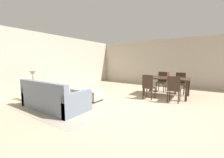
{
  "coord_description": "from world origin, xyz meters",
  "views": [
    {
      "loc": [
        1.77,
        -3.68,
        1.41
      ],
      "look_at": [
        -1.11,
        0.68,
        0.76
      ],
      "focal_mm": 22.49,
      "sensor_mm": 36.0,
      "label": 1
    }
  ],
  "objects_px": {
    "dining_chair_near_right": "(174,88)",
    "couch": "(54,99)",
    "table_lamp": "(33,74)",
    "dining_chair_far_left": "(162,80)",
    "book_on_ottoman": "(86,89)",
    "vase_centerpiece": "(169,75)",
    "side_table": "(34,88)",
    "dining_chair_near_left": "(148,85)",
    "dining_table": "(166,80)",
    "dining_chair_far_right": "(180,82)",
    "ottoman_table": "(87,94)"
  },
  "relations": [
    {
      "from": "dining_chair_near_left",
      "to": "dining_chair_far_left",
      "type": "relative_size",
      "value": 1.0
    },
    {
      "from": "couch",
      "to": "dining_chair_near_right",
      "type": "height_order",
      "value": "dining_chair_near_right"
    },
    {
      "from": "vase_centerpiece",
      "to": "book_on_ottoman",
      "type": "xyz_separation_m",
      "value": [
        -2.38,
        -2.31,
        -0.47
      ]
    },
    {
      "from": "dining_chair_near_left",
      "to": "dining_chair_near_right",
      "type": "xyz_separation_m",
      "value": [
        0.88,
        0.02,
        0.0
      ]
    },
    {
      "from": "couch",
      "to": "dining_chair_near_right",
      "type": "bearing_deg",
      "value": 42.14
    },
    {
      "from": "dining_chair_far_right",
      "to": "book_on_ottoman",
      "type": "bearing_deg",
      "value": -131.26
    },
    {
      "from": "couch",
      "to": "ottoman_table",
      "type": "relative_size",
      "value": 1.79
    },
    {
      "from": "table_lamp",
      "to": "dining_table",
      "type": "relative_size",
      "value": 0.31
    },
    {
      "from": "table_lamp",
      "to": "dining_chair_far_left",
      "type": "bearing_deg",
      "value": 50.82
    },
    {
      "from": "dining_chair_far_right",
      "to": "table_lamp",
      "type": "bearing_deg",
      "value": -135.45
    },
    {
      "from": "ottoman_table",
      "to": "dining_chair_near_right",
      "type": "bearing_deg",
      "value": 26.39
    },
    {
      "from": "couch",
      "to": "dining_chair_near_left",
      "type": "height_order",
      "value": "dining_chair_near_left"
    },
    {
      "from": "dining_chair_far_left",
      "to": "dining_chair_far_right",
      "type": "distance_m",
      "value": 0.8
    },
    {
      "from": "side_table",
      "to": "dining_chair_near_right",
      "type": "height_order",
      "value": "dining_chair_near_right"
    },
    {
      "from": "ottoman_table",
      "to": "dining_chair_far_right",
      "type": "xyz_separation_m",
      "value": [
        2.73,
        3.04,
        0.3
      ]
    },
    {
      "from": "side_table",
      "to": "table_lamp",
      "type": "distance_m",
      "value": 0.53
    },
    {
      "from": "book_on_ottoman",
      "to": "vase_centerpiece",
      "type": "bearing_deg",
      "value": 44.08
    },
    {
      "from": "dining_chair_far_left",
      "to": "side_table",
      "type": "bearing_deg",
      "value": -129.18
    },
    {
      "from": "dining_chair_far_right",
      "to": "dining_chair_near_left",
      "type": "bearing_deg",
      "value": -116.88
    },
    {
      "from": "dining_chair_near_right",
      "to": "vase_centerpiece",
      "type": "xyz_separation_m",
      "value": [
        -0.36,
        0.89,
        0.36
      ]
    },
    {
      "from": "side_table",
      "to": "vase_centerpiece",
      "type": "distance_m",
      "value": 5.2
    },
    {
      "from": "dining_chair_near_right",
      "to": "book_on_ottoman",
      "type": "distance_m",
      "value": 3.09
    },
    {
      "from": "dining_chair_far_left",
      "to": "dining_chair_far_right",
      "type": "height_order",
      "value": "same"
    },
    {
      "from": "dining_table",
      "to": "vase_centerpiece",
      "type": "height_order",
      "value": "vase_centerpiece"
    },
    {
      "from": "ottoman_table",
      "to": "book_on_ottoman",
      "type": "xyz_separation_m",
      "value": [
        0.01,
        -0.06,
        0.18
      ]
    },
    {
      "from": "dining_chair_far_left",
      "to": "book_on_ottoman",
      "type": "relative_size",
      "value": 3.54
    },
    {
      "from": "ottoman_table",
      "to": "dining_chair_far_right",
      "type": "relative_size",
      "value": 1.29
    },
    {
      "from": "dining_chair_near_right",
      "to": "dining_chair_far_right",
      "type": "relative_size",
      "value": 1.0
    },
    {
      "from": "couch",
      "to": "dining_chair_far_right",
      "type": "xyz_separation_m",
      "value": [
        2.89,
        4.31,
        0.24
      ]
    },
    {
      "from": "dining_chair_near_left",
      "to": "dining_chair_far_right",
      "type": "height_order",
      "value": "same"
    },
    {
      "from": "ottoman_table",
      "to": "dining_chair_far_left",
      "type": "xyz_separation_m",
      "value": [
        1.93,
        3.09,
        0.3
      ]
    },
    {
      "from": "ottoman_table",
      "to": "dining_chair_near_left",
      "type": "height_order",
      "value": "dining_chair_near_left"
    },
    {
      "from": "dining_table",
      "to": "dining_chair_far_left",
      "type": "bearing_deg",
      "value": 113.74
    },
    {
      "from": "dining_chair_far_left",
      "to": "table_lamp",
      "type": "bearing_deg",
      "value": -129.18
    },
    {
      "from": "vase_centerpiece",
      "to": "ottoman_table",
      "type": "bearing_deg",
      "value": -136.72
    },
    {
      "from": "side_table",
      "to": "dining_chair_far_left",
      "type": "bearing_deg",
      "value": 50.82
    },
    {
      "from": "table_lamp",
      "to": "couch",
      "type": "bearing_deg",
      "value": -5.36
    },
    {
      "from": "dining_table",
      "to": "dining_chair_far_right",
      "type": "xyz_separation_m",
      "value": [
        0.41,
        0.82,
        -0.15
      ]
    },
    {
      "from": "couch",
      "to": "vase_centerpiece",
      "type": "height_order",
      "value": "vase_centerpiece"
    },
    {
      "from": "dining_chair_near_right",
      "to": "book_on_ottoman",
      "type": "relative_size",
      "value": 3.54
    },
    {
      "from": "dining_chair_near_left",
      "to": "vase_centerpiece",
      "type": "distance_m",
      "value": 1.1
    },
    {
      "from": "book_on_ottoman",
      "to": "ottoman_table",
      "type": "bearing_deg",
      "value": 98.66
    },
    {
      "from": "dining_chair_far_left",
      "to": "dining_chair_near_right",
      "type": "bearing_deg",
      "value": -64.44
    },
    {
      "from": "book_on_ottoman",
      "to": "dining_chair_far_left",
      "type": "bearing_deg",
      "value": 58.65
    },
    {
      "from": "couch",
      "to": "dining_chair_near_left",
      "type": "relative_size",
      "value": 2.31
    },
    {
      "from": "couch",
      "to": "book_on_ottoman",
      "type": "relative_size",
      "value": 8.19
    },
    {
      "from": "dining_chair_near_right",
      "to": "couch",
      "type": "bearing_deg",
      "value": -137.86
    },
    {
      "from": "ottoman_table",
      "to": "dining_chair_near_right",
      "type": "height_order",
      "value": "dining_chair_near_right"
    },
    {
      "from": "side_table",
      "to": "dining_chair_near_left",
      "type": "bearing_deg",
      "value": 36.29
    },
    {
      "from": "dining_chair_far_left",
      "to": "couch",
      "type": "bearing_deg",
      "value": -115.56
    }
  ]
}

